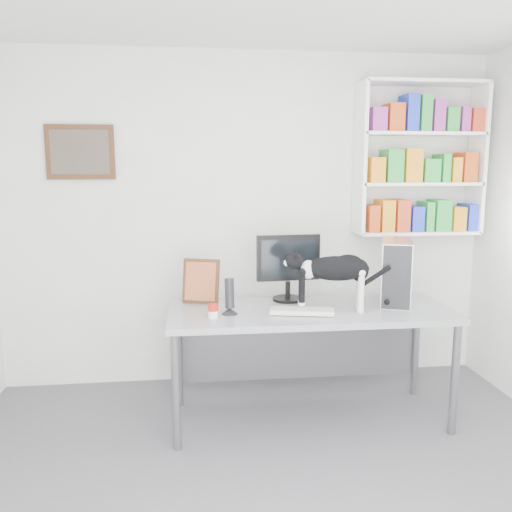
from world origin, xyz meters
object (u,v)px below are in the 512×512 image
keyboard (302,311)px  leaning_print (201,280)px  pc_tower (396,271)px  cat (333,282)px  soup_can (213,311)px  monitor (288,267)px  desk (309,364)px  speaker (230,296)px  bookshelf (420,159)px

keyboard → leaning_print: (-0.67, 0.37, 0.15)m
pc_tower → cat: 0.54m
keyboard → soup_can: soup_can is taller
monitor → soup_can: monitor is taller
desk → speaker: speaker is taller
bookshelf → speaker: 2.01m
monitor → keyboard: (0.03, -0.36, -0.23)m
desk → monitor: size_ratio=3.92×
bookshelf → keyboard: bearing=-144.4°
leaning_print → cat: bearing=-2.4°
pc_tower → speaker: size_ratio=1.79×
desk → soup_can: 0.83m
leaning_print → soup_can: bearing=-62.8°
cat → monitor: bearing=139.2°
bookshelf → keyboard: (-1.13, -0.81, -1.02)m
leaning_print → cat: cat is taller
leaning_print → bookshelf: bearing=31.6°
desk → leaning_print: size_ratio=5.91×
keyboard → speaker: 0.50m
soup_can → bookshelf: bearing=26.1°
soup_can → keyboard: bearing=3.7°
desk → leaning_print: bearing=161.3°
speaker → soup_can: 0.16m
keyboard → soup_can: size_ratio=4.50×
pc_tower → speaker: pc_tower is taller
pc_tower → soup_can: size_ratio=4.81×
pc_tower → speaker: (-1.22, -0.18, -0.10)m
keyboard → soup_can: bearing=-163.9°
desk → leaning_print: leaning_print is taller
speaker → leaning_print: leaning_print is taller
pc_tower → leaning_print: 1.41m
bookshelf → pc_tower: size_ratio=2.72×
desk → speaker: bearing=-172.5°
bookshelf → cat: 1.45m
desk → leaning_print: (-0.75, 0.26, 0.57)m
bookshelf → monitor: 1.47m
keyboard → pc_tower: pc_tower is taller
keyboard → leaning_print: size_ratio=1.28×
pc_tower → cat: pc_tower is taller
bookshelf → cat: size_ratio=1.92×
speaker → soup_can: (-0.11, -0.08, -0.08)m
speaker → leaning_print: (-0.18, 0.33, 0.04)m
soup_can → cat: 0.84m
keyboard → soup_can: (-0.60, -0.04, 0.03)m
bookshelf → soup_can: bookshelf is taller
keyboard → pc_tower: size_ratio=0.94×
keyboard → speaker: speaker is taller
pc_tower → speaker: bearing=-152.1°
pc_tower → soup_can: 1.37m
bookshelf → speaker: size_ratio=4.87×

